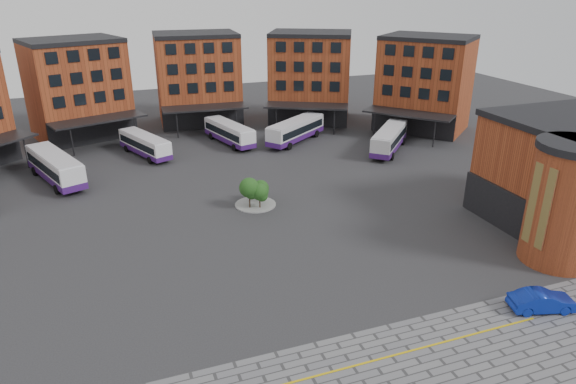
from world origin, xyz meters
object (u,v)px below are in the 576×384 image
object	(u,v)px
bus_c	(145,145)
bus_f	(389,139)
blue_car	(542,301)
bus_e	(296,130)
tree_island	(256,191)
bus_d	(229,133)
bus_b	(55,167)

from	to	relation	value
bus_c	bus_f	size ratio (longest dim) A/B	1.03
blue_car	bus_e	bearing A→B (deg)	18.17
tree_island	bus_d	distance (m)	23.25
bus_b	bus_d	distance (m)	24.49
tree_island	bus_f	distance (m)	26.01
bus_f	tree_island	bearing A→B (deg)	-109.84
tree_island	bus_b	bearing A→B (deg)	143.32
blue_car	bus_d	bearing A→B (deg)	29.09
bus_b	blue_car	size ratio (longest dim) A/B	2.62
bus_c	blue_car	distance (m)	52.18
bus_c	bus_e	bearing A→B (deg)	-24.74
tree_island	bus_f	bearing A→B (deg)	27.36
bus_d	blue_car	size ratio (longest dim) A/B	2.35
tree_island	blue_car	size ratio (longest dim) A/B	0.92
bus_c	blue_car	size ratio (longest dim) A/B	2.23
blue_car	bus_b	bearing A→B (deg)	56.48
tree_island	bus_b	world-z (taller)	bus_b
bus_c	tree_island	bearing A→B (deg)	-88.68
bus_e	tree_island	bearing A→B (deg)	-67.54
bus_e	bus_c	bearing A→B (deg)	-129.09
bus_f	blue_car	xyz separation A→B (m)	(-8.80, -36.94, -0.99)
bus_e	bus_b	bearing A→B (deg)	-117.14
bus_b	bus_e	xyz separation A→B (m)	(32.65, 5.42, -0.08)
bus_d	bus_f	bearing A→B (deg)	-44.14
tree_island	bus_b	size ratio (longest dim) A/B	0.35
bus_d	tree_island	bearing A→B (deg)	-112.39
bus_d	bus_e	distance (m)	9.81
bus_e	blue_car	world-z (taller)	bus_e
tree_island	bus_d	world-z (taller)	tree_island
bus_e	blue_car	bearing A→B (deg)	-34.09
bus_c	bus_e	world-z (taller)	bus_e
tree_island	blue_car	distance (m)	28.81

